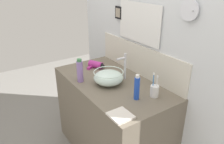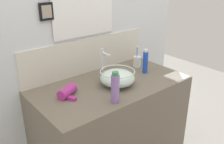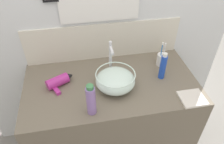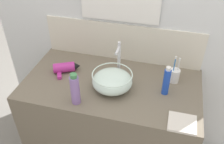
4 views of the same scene
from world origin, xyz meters
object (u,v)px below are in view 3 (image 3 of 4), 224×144
Objects in this scene: glass_bowl_sink at (115,80)px; toothbrush_cup at (161,59)px; soap_dispenser at (163,66)px; hand_towel at (192,98)px; spray_bottle at (91,100)px; faucet at (111,56)px; hair_drier at (60,81)px.

toothbrush_cup is at bearing 24.96° from glass_bowl_sink.
soap_dispenser reaches higher than toothbrush_cup.
soap_dispenser is at bearing 116.64° from hand_towel.
toothbrush_cup is at bearing 32.93° from spray_bottle.
soap_dispenser reaches higher than hand_towel.
spray_bottle reaches higher than glass_bowl_sink.
faucet is 0.42m from spray_bottle.
glass_bowl_sink is 0.53m from hand_towel.
faucet is (0.00, 0.18, 0.08)m from glass_bowl_sink.
glass_bowl_sink is 1.30× the size of toothbrush_cup.
glass_bowl_sink is at bearing 46.13° from spray_bottle.
soap_dispenser is at bearing 6.42° from glass_bowl_sink.
hand_towel is at bearing -1.23° from spray_bottle.
hand_towel is (0.86, -0.31, -0.03)m from hair_drier.
spray_bottle reaches higher than hair_drier.
glass_bowl_sink is 1.68× the size of hand_towel.
soap_dispenser is (0.74, -0.06, 0.07)m from hair_drier.
glass_bowl_sink is at bearing -155.04° from toothbrush_cup.
faucet is at bearing -178.65° from toothbrush_cup.
glass_bowl_sink is 1.32× the size of hair_drier.
hair_drier reaches higher than hand_towel.
faucet is 1.58× the size of hand_towel.
hair_drier is (-0.38, 0.10, -0.03)m from glass_bowl_sink.
toothbrush_cup is 0.93× the size of spray_bottle.
faucet is at bearing 141.00° from hand_towel.
faucet is at bearing 158.60° from soap_dispenser.
hair_drier is at bearing -167.82° from faucet.
soap_dispenser is at bearing -21.40° from faucet.
spray_bottle is at bearing 178.77° from hand_towel.
spray_bottle is 1.38× the size of hand_towel.
toothbrush_cup is 1.29× the size of hand_towel.
toothbrush_cup is at bearing 100.67° from hand_towel.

